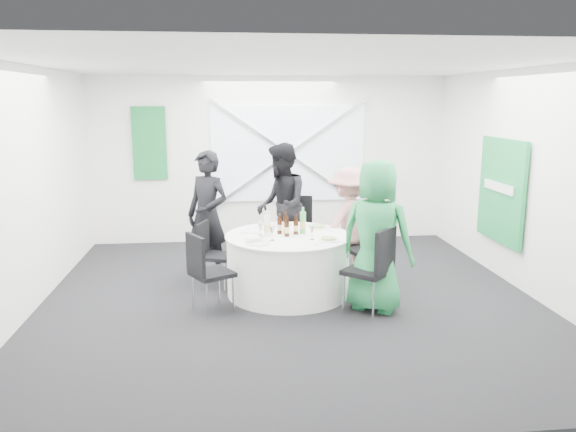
{
  "coord_description": "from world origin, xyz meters",
  "views": [
    {
      "loc": [
        -0.73,
        -6.52,
        2.41
      ],
      "look_at": [
        0.0,
        0.2,
        1.0
      ],
      "focal_mm": 35.0,
      "sensor_mm": 36.0,
      "label": 1
    }
  ],
  "objects": [
    {
      "name": "beer_bottle_c",
      "position": [
        0.1,
        0.23,
        0.86
      ],
      "size": [
        0.06,
        0.06,
        0.26
      ],
      "color": "#351709",
      "rests_on": "banquet_table"
    },
    {
      "name": "wall_back",
      "position": [
        0.0,
        3.0,
        1.4
      ],
      "size": [
        6.0,
        0.0,
        6.0
      ],
      "primitive_type": "plane",
      "rotation": [
        1.57,
        0.0,
        0.0
      ],
      "color": "white",
      "rests_on": "floor"
    },
    {
      "name": "person_woman_green",
      "position": [
        0.94,
        -0.45,
        0.88
      ],
      "size": [
        1.03,
        0.95,
        1.76
      ],
      "primitive_type": "imported",
      "rotation": [
        0.0,
        0.0,
        2.53
      ],
      "color": "#268E4C",
      "rests_on": "floor"
    },
    {
      "name": "knife_c",
      "position": [
        0.51,
        -0.07,
        0.76
      ],
      "size": [
        0.12,
        0.12,
        0.01
      ],
      "primitive_type": "cube",
      "rotation": [
        0.0,
        0.0,
        -0.8
      ],
      "color": "silver",
      "rests_on": "banquet_table"
    },
    {
      "name": "plate_back",
      "position": [
        -0.04,
        0.72,
        0.77
      ],
      "size": [
        0.28,
        0.28,
        0.01
      ],
      "color": "white",
      "rests_on": "banquet_table"
    },
    {
      "name": "window_brace_a",
      "position": [
        0.3,
        2.92,
        1.5
      ],
      "size": [
        2.63,
        0.05,
        1.84
      ],
      "primitive_type": "cube",
      "rotation": [
        0.0,
        0.97,
        0.0
      ],
      "color": "silver",
      "rests_on": "window_panel"
    },
    {
      "name": "fork_c",
      "position": [
        0.29,
        -0.3,
        0.76
      ],
      "size": [
        0.11,
        0.12,
        0.01
      ],
      "primitive_type": "cube",
      "rotation": [
        0.0,
        0.0,
        -0.74
      ],
      "color": "silver",
      "rests_on": "banquet_table"
    },
    {
      "name": "wine_glass_c",
      "position": [
        0.26,
        -0.06,
        0.88
      ],
      "size": [
        0.07,
        0.07,
        0.17
      ],
      "color": "white",
      "rests_on": "banquet_table"
    },
    {
      "name": "chair_back",
      "position": [
        0.26,
        1.41,
        0.6
      ],
      "size": [
        0.55,
        0.56,
        1.02
      ],
      "rotation": [
        0.0,
        0.0,
        -0.21
      ],
      "color": "black",
      "rests_on": "floor"
    },
    {
      "name": "wall_left",
      "position": [
        -3.0,
        0.0,
        1.4
      ],
      "size": [
        0.0,
        6.0,
        6.0
      ],
      "primitive_type": "plane",
      "rotation": [
        1.57,
        0.0,
        1.57
      ],
      "color": "white",
      "rests_on": "floor"
    },
    {
      "name": "beer_bottle_a",
      "position": [
        -0.1,
        0.28,
        0.86
      ],
      "size": [
        0.06,
        0.06,
        0.26
      ],
      "color": "#351709",
      "rests_on": "banquet_table"
    },
    {
      "name": "fork_b",
      "position": [
        0.56,
        0.34,
        0.76
      ],
      "size": [
        0.09,
        0.14,
        0.01
      ],
      "primitive_type": "cube",
      "rotation": [
        0.0,
        0.0,
        0.54
      ],
      "color": "silver",
      "rests_on": "banquet_table"
    },
    {
      "name": "green_sign",
      "position": [
        2.94,
        0.6,
        1.2
      ],
      "size": [
        0.05,
        1.2,
        1.4
      ],
      "primitive_type": "cube",
      "color": "#198E41",
      "rests_on": "wall_right"
    },
    {
      "name": "green_water_bottle",
      "position": [
        0.2,
        0.27,
        0.89
      ],
      "size": [
        0.08,
        0.08,
        0.33
      ],
      "color": "#45B556",
      "rests_on": "banquet_table"
    },
    {
      "name": "knife_b",
      "position": [
        0.42,
        0.59,
        0.76
      ],
      "size": [
        0.08,
        0.14,
        0.01
      ],
      "primitive_type": "cube",
      "rotation": [
        0.0,
        0.0,
        0.44
      ],
      "color": "silver",
      "rests_on": "banquet_table"
    },
    {
      "name": "wall_front",
      "position": [
        0.0,
        -3.0,
        1.4
      ],
      "size": [
        6.0,
        0.0,
        6.0
      ],
      "primitive_type": "plane",
      "rotation": [
        -1.57,
        0.0,
        0.0
      ],
      "color": "white",
      "rests_on": "floor"
    },
    {
      "name": "knife_a",
      "position": [
        -0.56,
        0.33,
        0.76
      ],
      "size": [
        0.09,
        0.14,
        0.01
      ],
      "primitive_type": "cube",
      "rotation": [
        0.0,
        0.0,
        2.62
      ],
      "color": "silver",
      "rests_on": "banquet_table"
    },
    {
      "name": "plate_back_right",
      "position": [
        0.44,
        0.54,
        0.78
      ],
      "size": [
        0.27,
        0.27,
        0.04
      ],
      "color": "white",
      "rests_on": "banquet_table"
    },
    {
      "name": "person_man_back",
      "position": [
        0.03,
        1.35,
        0.91
      ],
      "size": [
        0.5,
        0.89,
        1.81
      ],
      "primitive_type": "imported",
      "rotation": [
        0.0,
        0.0,
        -1.59
      ],
      "color": "black",
      "rests_on": "floor"
    },
    {
      "name": "window_brace_b",
      "position": [
        0.3,
        2.92,
        1.5
      ],
      "size": [
        2.63,
        0.05,
        1.84
      ],
      "primitive_type": "cube",
      "rotation": [
        0.0,
        -0.97,
        0.0
      ],
      "color": "silver",
      "rests_on": "window_panel"
    },
    {
      "name": "person_woman_pink",
      "position": [
        0.88,
        0.76,
        0.76
      ],
      "size": [
        1.08,
        0.92,
        1.52
      ],
      "primitive_type": "imported",
      "rotation": [
        0.0,
        0.0,
        -2.57
      ],
      "color": "tan",
      "rests_on": "floor"
    },
    {
      "name": "chair_back_left",
      "position": [
        -0.97,
        0.56,
        0.5
      ],
      "size": [
        0.51,
        0.5,
        0.86
      ],
      "rotation": [
        0.0,
        0.0,
        1.21
      ],
      "color": "black",
      "rests_on": "floor"
    },
    {
      "name": "ceiling",
      "position": [
        0.0,
        0.0,
        2.8
      ],
      "size": [
        6.0,
        6.0,
        0.0
      ],
      "primitive_type": "plane",
      "rotation": [
        3.14,
        0.0,
        0.0
      ],
      "color": "white",
      "rests_on": "wall_back"
    },
    {
      "name": "floor",
      "position": [
        0.0,
        0.0,
        0.0
      ],
      "size": [
        6.0,
        6.0,
        0.0
      ],
      "primitive_type": "plane",
      "color": "black",
      "rests_on": "ground"
    },
    {
      "name": "banquet_table",
      "position": [
        0.0,
        0.2,
        0.38
      ],
      "size": [
        1.56,
        1.56,
        0.76
      ],
      "color": "white",
      "rests_on": "floor"
    },
    {
      "name": "wine_glass_a",
      "position": [
        -0.22,
        -0.05,
        0.88
      ],
      "size": [
        0.07,
        0.07,
        0.17
      ],
      "color": "white",
      "rests_on": "banquet_table"
    },
    {
      "name": "green_banner",
      "position": [
        -2.0,
        2.95,
        1.7
      ],
      "size": [
        0.55,
        0.04,
        1.2
      ],
      "primitive_type": "cube",
      "color": "#16712A",
      "rests_on": "wall_back"
    },
    {
      "name": "wall_right",
      "position": [
        3.0,
        0.0,
        1.4
      ],
      "size": [
        0.0,
        6.0,
        6.0
      ],
      "primitive_type": "plane",
      "rotation": [
        1.57,
        0.0,
        -1.57
      ],
      "color": "white",
      "rests_on": "floor"
    },
    {
      "name": "plate_front_right",
      "position": [
        0.45,
        -0.13,
        0.78
      ],
      "size": [
        0.27,
        0.27,
        0.04
      ],
      "color": "white",
      "rests_on": "banquet_table"
    },
    {
      "name": "fork_a",
      "position": [
        -0.37,
        0.64,
        0.76
      ],
      "size": [
        0.09,
        0.13,
        0.01
      ],
      "primitive_type": "cube",
      "rotation": [
        0.0,
        0.0,
        2.57
      ],
      "color": "silver",
      "rests_on": "banquet_table"
    },
    {
      "name": "plate_front_left",
      "position": [
        -0.38,
        -0.19,
        0.77
      ],
      "size": [
        0.27,
        0.27,
        0.01
      ],
      "color": "white",
      "rests_on": "banquet_table"
    },
    {
      "name": "plate_back_left",
      "position": [
        -0.45,
        0.43,
        0.77
      ],
      "size": [
        0.27,
        0.27,
        0.01
      ],
      "color": "white",
      "rests_on": "banquet_table"
    },
    {
      "name": "person_man_back_left",
      "position": [
        -1.01,
        0.96,
        0.87
      ],
      "size": [
        0.76,
        0.72,
        1.75
      ],
      "primitive_type": "imported",
      "rotation": [
        0.0,
        0.0,
        -0.64
      ],
      "color": "black",
      "rests_on": "floor"
    },
    {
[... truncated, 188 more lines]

